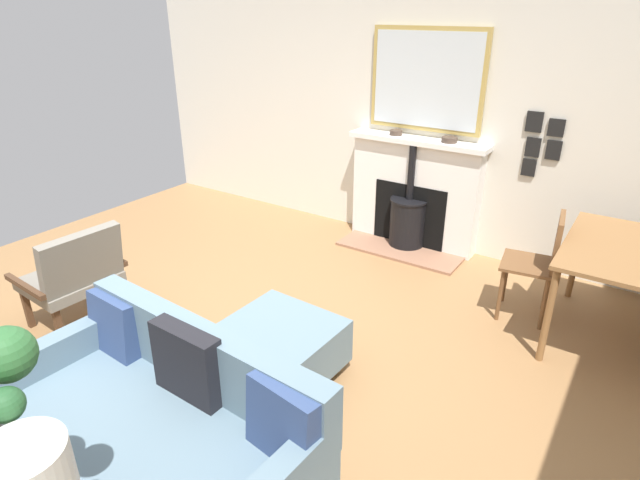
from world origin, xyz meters
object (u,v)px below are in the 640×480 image
object	(u,v)px
dining_chair_near_fireplace	(541,258)
table_lamp_far_end	(27,479)
sofa	(162,425)
mantel_bowl_near	(396,132)
ottoman	(280,346)
armchair_accent	(75,274)
dining_table	(626,260)
mantel_bowl_far	(450,139)
fireplace	(413,200)

from	to	relation	value
dining_chair_near_fireplace	table_lamp_far_end	bearing A→B (deg)	-10.59
sofa	table_lamp_far_end	xyz separation A→B (m)	(0.83, 0.57, 0.77)
mantel_bowl_near	ottoman	size ratio (longest dim) A/B	0.17
dining_chair_near_fireplace	armchair_accent	bearing A→B (deg)	-54.01
mantel_bowl_near	dining_table	xyz separation A→B (m)	(0.79, 2.19, -0.48)
table_lamp_far_end	dining_table	size ratio (longest dim) A/B	0.40
ottoman	dining_chair_near_fireplace	xyz separation A→B (m)	(-1.69, 1.22, 0.28)
sofa	table_lamp_far_end	world-z (taller)	table_lamp_far_end
mantel_bowl_near	dining_table	world-z (taller)	mantel_bowl_near
mantel_bowl_far	armchair_accent	size ratio (longest dim) A/B	0.18
fireplace	armchair_accent	distance (m)	3.17
mantel_bowl_far	ottoman	bearing A→B (deg)	-2.85
dining_chair_near_fireplace	sofa	bearing A→B (deg)	-24.61
mantel_bowl_far	dining_chair_near_fireplace	size ratio (longest dim) A/B	0.17
mantel_bowl_far	table_lamp_far_end	bearing A→B (deg)	5.92
mantel_bowl_near	dining_chair_near_fireplace	world-z (taller)	mantel_bowl_near
fireplace	table_lamp_far_end	bearing A→B (deg)	10.10
mantel_bowl_far	dining_table	distance (m)	1.88
mantel_bowl_far	ottoman	distance (m)	2.63
armchair_accent	dining_table	size ratio (longest dim) A/B	0.72
dining_table	dining_chair_near_fireplace	world-z (taller)	dining_chair_near_fireplace
mantel_bowl_near	mantel_bowl_far	bearing A→B (deg)	90.00
sofa	ottoman	distance (m)	0.98
armchair_accent	dining_table	bearing A→B (deg)	121.24
armchair_accent	table_lamp_far_end	size ratio (longest dim) A/B	1.79
mantel_bowl_far	sofa	world-z (taller)	mantel_bowl_far
sofa	mantel_bowl_far	bearing A→B (deg)	177.94
sofa	table_lamp_far_end	distance (m)	1.27
armchair_accent	dining_table	world-z (taller)	armchair_accent
ottoman	armchair_accent	world-z (taller)	armchair_accent
sofa	dining_chair_near_fireplace	distance (m)	2.94
fireplace	dining_table	distance (m)	2.11
mantel_bowl_far	armchair_accent	world-z (taller)	mantel_bowl_far
sofa	table_lamp_far_end	bearing A→B (deg)	34.35
mantel_bowl_far	table_lamp_far_end	xyz separation A→B (m)	(4.27, 0.44, -0.03)
mantel_bowl_far	armchair_accent	xyz separation A→B (m)	(2.85, -1.75, -0.68)
fireplace	dining_chair_near_fireplace	bearing A→B (deg)	61.72
armchair_accent	dining_chair_near_fireplace	distance (m)	3.52
mantel_bowl_near	dining_chair_near_fireplace	xyz separation A→B (m)	(0.78, 1.65, -0.62)
mantel_bowl_far	dining_chair_near_fireplace	xyz separation A→B (m)	(0.78, 1.10, -0.62)
ottoman	table_lamp_far_end	bearing A→B (deg)	17.44
armchair_accent	ottoman	bearing A→B (deg)	103.01
mantel_bowl_near	fireplace	bearing A→B (deg)	85.90
mantel_bowl_near	ottoman	bearing A→B (deg)	9.86
fireplace	mantel_bowl_far	world-z (taller)	mantel_bowl_far
fireplace	mantel_bowl_near	bearing A→B (deg)	-94.10
mantel_bowl_near	dining_table	bearing A→B (deg)	70.21
fireplace	dining_table	bearing A→B (deg)	68.46
fireplace	dining_table	world-z (taller)	fireplace
mantel_bowl_near	sofa	world-z (taller)	mantel_bowl_near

